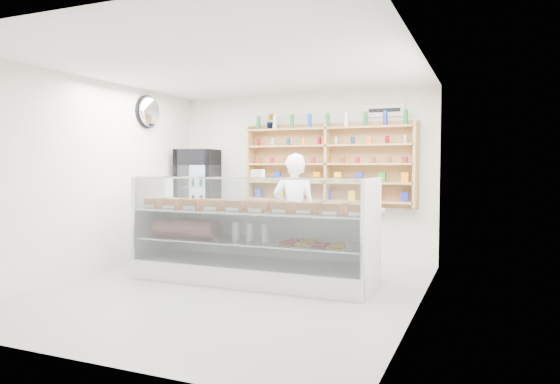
% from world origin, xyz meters
% --- Properties ---
extents(room, '(5.00, 5.00, 5.00)m').
position_xyz_m(room, '(0.00, 0.00, 1.40)').
color(room, '#9A999E').
rests_on(room, ground).
extents(display_counter, '(3.28, 0.98, 1.43)m').
position_xyz_m(display_counter, '(0.03, 0.51, 0.38)').
color(display_counter, white).
rests_on(display_counter, floor).
extents(shop_worker, '(0.73, 0.58, 1.76)m').
position_xyz_m(shop_worker, '(0.27, 1.43, 0.88)').
color(shop_worker, white).
rests_on(shop_worker, floor).
extents(drinks_cooler, '(0.78, 0.76, 1.86)m').
position_xyz_m(drinks_cooler, '(-1.85, 2.13, 0.94)').
color(drinks_cooler, black).
rests_on(drinks_cooler, floor).
extents(wall_shelving, '(2.84, 0.28, 1.33)m').
position_xyz_m(wall_shelving, '(0.50, 2.34, 1.59)').
color(wall_shelving, tan).
rests_on(wall_shelving, back_wall).
extents(potted_plant, '(0.18, 0.16, 0.27)m').
position_xyz_m(potted_plant, '(-0.52, 2.34, 2.33)').
color(potted_plant, '#1E6626').
rests_on(potted_plant, wall_shelving).
extents(security_mirror, '(0.15, 0.50, 0.50)m').
position_xyz_m(security_mirror, '(-2.17, 1.20, 2.45)').
color(security_mirror, silver).
rests_on(security_mirror, left_wall).
extents(wall_sign, '(0.62, 0.03, 0.20)m').
position_xyz_m(wall_sign, '(1.40, 2.47, 2.45)').
color(wall_sign, white).
rests_on(wall_sign, back_wall).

